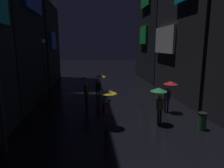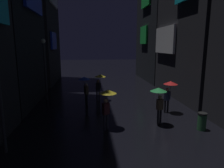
% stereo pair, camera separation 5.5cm
% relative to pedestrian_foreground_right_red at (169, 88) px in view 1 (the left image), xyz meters
% --- Properties ---
extents(building_right_far, '(4.25, 8.86, 14.45)m').
position_rel_pedestrian_foreground_right_red_xyz_m(building_right_far, '(3.89, 13.09, 5.56)').
color(building_right_far, black).
rests_on(building_right_far, ground).
extents(pedestrian_foreground_right_red, '(0.90, 0.90, 2.12)m').
position_rel_pedestrian_foreground_right_red_xyz_m(pedestrian_foreground_right_red, '(0.00, 0.00, 0.00)').
color(pedestrian_foreground_right_red, black).
rests_on(pedestrian_foreground_right_red, ground).
extents(pedestrian_midstreet_centre_yellow, '(0.90, 0.90, 2.12)m').
position_rel_pedestrian_foreground_right_red_xyz_m(pedestrian_midstreet_centre_yellow, '(-4.31, 3.55, 0.00)').
color(pedestrian_midstreet_centre_yellow, '#2D2D38').
rests_on(pedestrian_midstreet_centre_yellow, ground).
extents(pedestrian_far_right_blue, '(0.90, 0.90, 2.12)m').
position_rel_pedestrian_foreground_right_red_xyz_m(pedestrian_far_right_blue, '(-5.43, 2.39, 0.00)').
color(pedestrian_far_right_blue, black).
rests_on(pedestrian_far_right_blue, ground).
extents(pedestrian_near_crossing_yellow, '(0.90, 0.90, 2.12)m').
position_rel_pedestrian_foreground_right_red_xyz_m(pedestrian_near_crossing_yellow, '(-4.20, -2.09, 0.00)').
color(pedestrian_near_crossing_yellow, '#2D2D38').
rests_on(pedestrian_near_crossing_yellow, ground).
extents(pedestrian_foreground_left_green, '(0.90, 0.90, 2.12)m').
position_rel_pedestrian_foreground_right_red_xyz_m(pedestrian_foreground_left_green, '(-1.34, -1.83, 0.00)').
color(pedestrian_foreground_left_green, black).
rests_on(pedestrian_foreground_left_green, ground).
extents(streetlamp_left_far, '(0.36, 0.36, 4.88)m').
position_rel_pedestrian_foreground_right_red_xyz_m(streetlamp_left_far, '(-8.60, 4.20, 1.43)').
color(streetlamp_left_far, '#2D2D33').
rests_on(streetlamp_left_far, ground).
extents(trash_bin, '(0.46, 0.46, 0.93)m').
position_rel_pedestrian_foreground_right_red_xyz_m(trash_bin, '(0.70, -2.79, -1.20)').
color(trash_bin, '#265933').
rests_on(trash_bin, ground).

